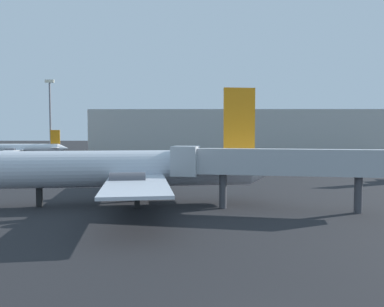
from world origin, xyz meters
TOP-DOWN VIEW (x-y plane):
  - airplane_at_gate at (-9.50, 25.81)m, footprint 33.42×29.42m
  - airplane_distant at (-50.59, 91.30)m, footprint 28.20×22.78m
  - jet_bridge at (3.77, 23.35)m, footprint 19.55×5.56m
  - light_mast_left at (-41.84, 92.66)m, footprint 2.40×0.50m
  - terminal_building at (10.68, 117.65)m, footprint 91.24×26.88m

SIDE VIEW (x-z plane):
  - airplane_distant at x=-50.59m, z-range -1.07..6.64m
  - airplane_at_gate at x=-9.50m, z-range -2.26..9.46m
  - jet_bridge at x=3.77m, z-range 1.43..7.31m
  - terminal_building at x=10.68m, z-range 0.00..13.98m
  - light_mast_left at x=-41.84m, z-range 1.28..22.48m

